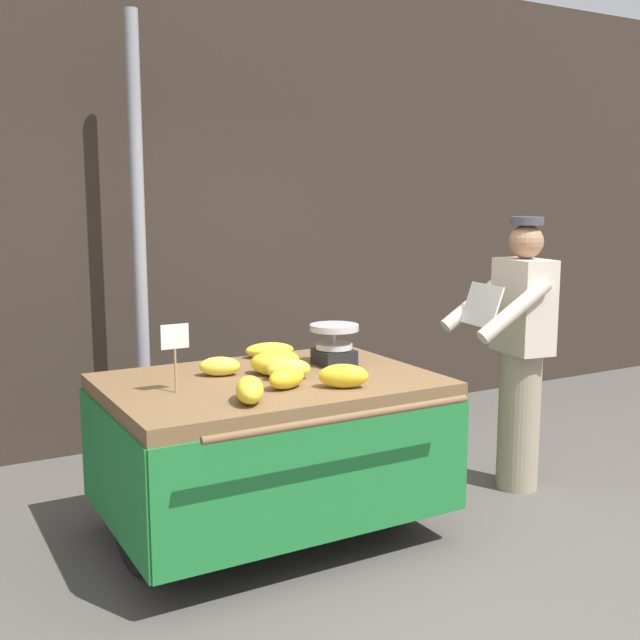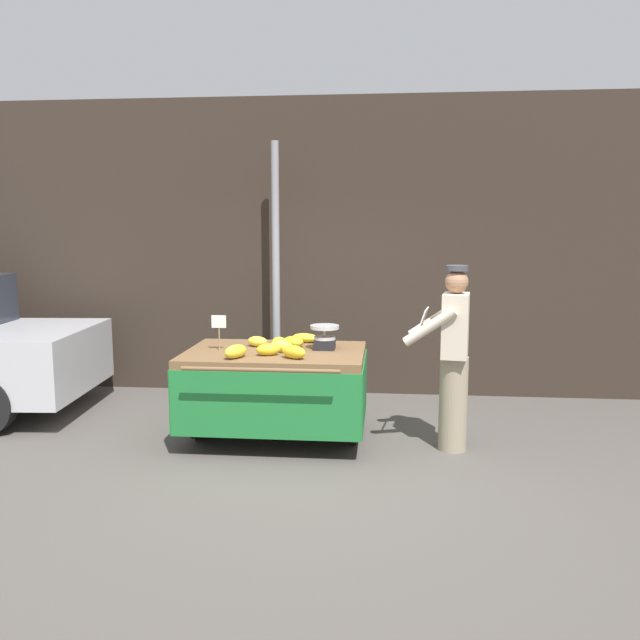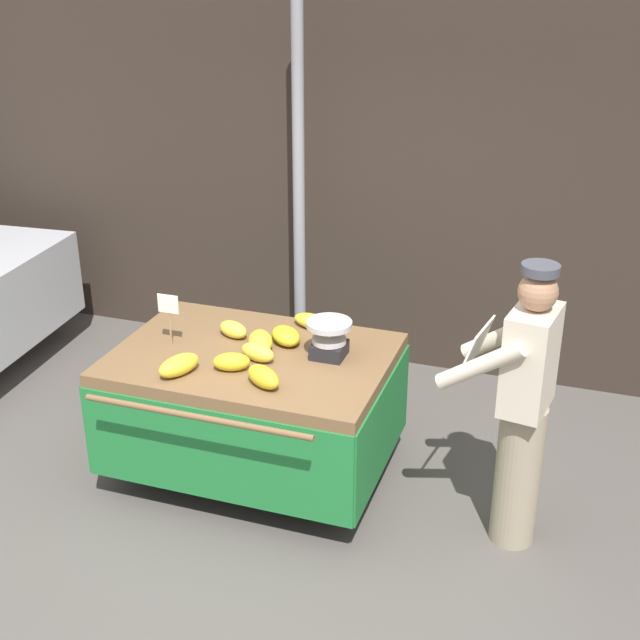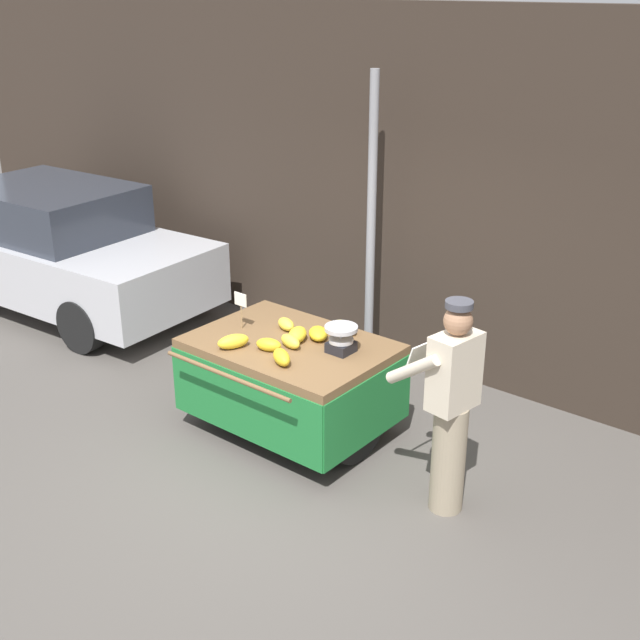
% 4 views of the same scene
% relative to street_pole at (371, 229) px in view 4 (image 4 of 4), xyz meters
% --- Properties ---
extents(ground_plane, '(60.00, 60.00, 0.00)m').
position_rel_street_pole_xyz_m(ground_plane, '(0.58, -2.14, -1.51)').
color(ground_plane, '#514C47').
extents(back_wall, '(16.00, 0.24, 3.60)m').
position_rel_street_pole_xyz_m(back_wall, '(0.58, 0.53, 0.29)').
color(back_wall, '#332821').
rests_on(back_wall, ground).
extents(street_pole, '(0.09, 0.09, 3.03)m').
position_rel_street_pole_xyz_m(street_pole, '(0.00, 0.00, 0.00)').
color(street_pole, gray).
rests_on(street_pole, ground).
extents(banana_cart, '(1.72, 1.41, 0.88)m').
position_rel_street_pole_xyz_m(banana_cart, '(0.24, -1.50, -0.85)').
color(banana_cart, brown).
rests_on(banana_cart, ground).
extents(weighing_scale, '(0.28, 0.28, 0.24)m').
position_rel_street_pole_xyz_m(weighing_scale, '(0.70, -1.38, -0.51)').
color(weighing_scale, black).
rests_on(weighing_scale, banana_cart).
extents(price_sign, '(0.14, 0.01, 0.34)m').
position_rel_street_pole_xyz_m(price_sign, '(-0.30, -1.55, -0.38)').
color(price_sign, '#997A51').
rests_on(price_sign, banana_cart).
extents(banana_bunch_0, '(0.25, 0.20, 0.10)m').
position_rel_street_pole_xyz_m(banana_bunch_0, '(0.03, -1.31, -0.58)').
color(banana_bunch_0, yellow).
rests_on(banana_bunch_0, banana_cart).
extents(banana_bunch_1, '(0.25, 0.19, 0.11)m').
position_rel_street_pole_xyz_m(banana_bunch_1, '(0.21, -1.75, -0.58)').
color(banana_bunch_1, gold).
rests_on(banana_bunch_1, banana_cart).
extents(banana_bunch_2, '(0.32, 0.22, 0.09)m').
position_rel_street_pole_xyz_m(banana_bunch_2, '(0.47, -1.02, -0.58)').
color(banana_bunch_2, yellow).
rests_on(banana_bunch_2, banana_cart).
extents(banana_bunch_3, '(0.23, 0.31, 0.12)m').
position_rel_street_pole_xyz_m(banana_bunch_3, '(-0.06, -1.90, -0.57)').
color(banana_bunch_3, yellow).
rests_on(banana_bunch_3, banana_cart).
extents(banana_bunch_4, '(0.28, 0.24, 0.12)m').
position_rel_street_pole_xyz_m(banana_bunch_4, '(0.47, -1.87, -0.57)').
color(banana_bunch_4, gold).
rests_on(banana_bunch_4, banana_cart).
extents(banana_bunch_5, '(0.25, 0.17, 0.11)m').
position_rel_street_pole_xyz_m(banana_bunch_5, '(0.31, -1.58, -0.57)').
color(banana_bunch_5, yellow).
rests_on(banana_bunch_5, banana_cart).
extents(banana_bunch_6, '(0.29, 0.29, 0.11)m').
position_rel_street_pole_xyz_m(banana_bunch_6, '(0.39, -1.30, -0.58)').
color(banana_bunch_6, gold).
rests_on(banana_bunch_6, banana_cart).
extents(banana_bunch_7, '(0.25, 0.30, 0.12)m').
position_rel_street_pole_xyz_m(banana_bunch_7, '(0.27, -1.45, -0.57)').
color(banana_bunch_7, yellow).
rests_on(banana_bunch_7, banana_cart).
extents(vendor_person, '(0.63, 0.58, 1.71)m').
position_rel_street_pole_xyz_m(vendor_person, '(1.90, -1.62, -0.64)').
color(vendor_person, gray).
rests_on(vendor_person, ground).
extents(parked_car, '(4.01, 1.98, 1.51)m').
position_rel_street_pole_xyz_m(parked_car, '(-3.97, -0.95, -0.76)').
color(parked_car, '#BCBCC1').
rests_on(parked_car, ground).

